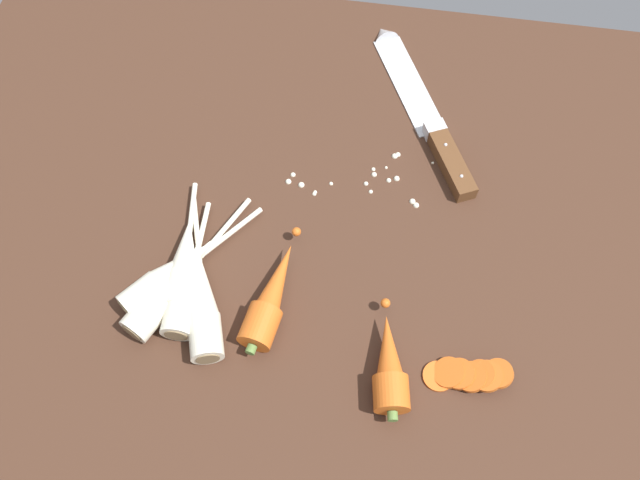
{
  "coord_description": "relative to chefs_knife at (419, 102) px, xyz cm",
  "views": [
    {
      "loc": [
        6.25,
        -41.46,
        73.74
      ],
      "look_at": [
        0.0,
        -2.0,
        1.5
      ],
      "focal_mm": 35.69,
      "sensor_mm": 36.0,
      "label": 1
    }
  ],
  "objects": [
    {
      "name": "ground_plane",
      "position": [
        -10.91,
        -24.0,
        -2.65
      ],
      "size": [
        120.0,
        90.0,
        4.0
      ],
      "primitive_type": "cube",
      "color": "#42281C"
    },
    {
      "name": "chefs_knife",
      "position": [
        0.0,
        0.0,
        0.0
      ],
      "size": [
        18.34,
        32.63,
        4.18
      ],
      "color": "silver",
      "rests_on": "ground_plane"
    },
    {
      "name": "whole_carrot",
      "position": [
        -15.52,
        -35.21,
        1.45
      ],
      "size": [
        6.14,
        17.74,
        4.2
      ],
      "color": "#D6601E",
      "rests_on": "ground_plane"
    },
    {
      "name": "whole_carrot_second",
      "position": [
        -0.28,
        -41.57,
        1.45
      ],
      "size": [
        5.91,
        14.72,
        4.2
      ],
      "color": "#D6601E",
      "rests_on": "ground_plane"
    },
    {
      "name": "parsnip_front",
      "position": [
        -27.96,
        -35.44,
        1.33
      ],
      "size": [
        11.85,
        22.19,
        4.0
      ],
      "color": "silver",
      "rests_on": "ground_plane"
    },
    {
      "name": "parsnip_mid_left",
      "position": [
        -28.47,
        -33.99,
        1.33
      ],
      "size": [
        15.11,
        18.65,
        4.0
      ],
      "color": "silver",
      "rests_on": "ground_plane"
    },
    {
      "name": "parsnip_mid_right",
      "position": [
        -23.79,
        -36.95,
        1.33
      ],
      "size": [
        9.71,
        22.54,
        4.0
      ],
      "color": "silver",
      "rests_on": "ground_plane"
    },
    {
      "name": "parsnip_back",
      "position": [
        -26.1,
        -35.58,
        1.33
      ],
      "size": [
        4.48,
        19.45,
        4.0
      ],
      "color": "silver",
      "rests_on": "ground_plane"
    },
    {
      "name": "parsnip_outer",
      "position": [
        -27.3,
        -32.07,
        1.33
      ],
      "size": [
        5.76,
        19.11,
        4.0
      ],
      "color": "silver",
      "rests_on": "ground_plane"
    },
    {
      "name": "carrot_slice_stack",
      "position": [
        9.01,
        -40.86,
        0.42
      ],
      "size": [
        10.26,
        4.49,
        3.22
      ],
      "color": "#D6601E",
      "rests_on": "ground_plane"
    },
    {
      "name": "mince_crumbs",
      "position": [
        -6.42,
        -14.86,
        -0.27
      ],
      "size": [
        20.35,
        9.16,
        0.88
      ],
      "color": "silver",
      "rests_on": "ground_plane"
    }
  ]
}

